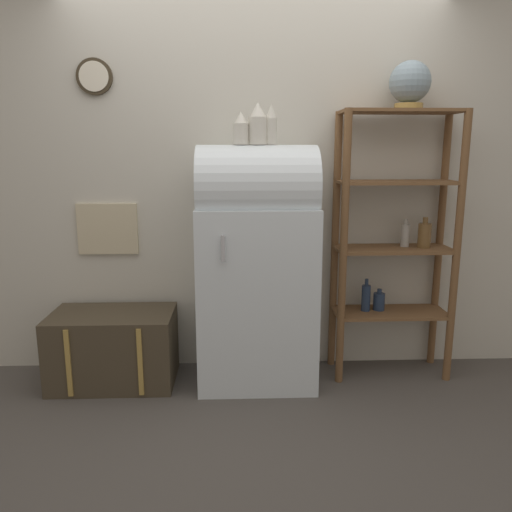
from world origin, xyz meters
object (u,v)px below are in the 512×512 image
at_px(refrigerator, 257,265).
at_px(vase_left, 241,130).
at_px(globe, 410,84).
at_px(vase_right, 271,126).
at_px(vase_center, 258,125).
at_px(suitcase_trunk, 114,348).

distance_m(refrigerator, vase_left, 0.86).
height_order(refrigerator, globe, globe).
bearing_deg(globe, vase_right, -173.71).
height_order(vase_center, vase_right, vase_center).
height_order(globe, vase_center, globe).
relative_size(refrigerator, vase_center, 6.13).
height_order(refrigerator, vase_right, vase_right).
xyz_separation_m(refrigerator, suitcase_trunk, (-0.95, -0.00, -0.56)).
bearing_deg(vase_right, globe, 6.29).
bearing_deg(globe, vase_center, -174.55).
distance_m(globe, vase_left, 1.11).
bearing_deg(vase_center, vase_left, -173.32).
distance_m(refrigerator, vase_center, 0.88).
bearing_deg(vase_right, vase_center, 176.28).
relative_size(refrigerator, globe, 5.22).
bearing_deg(vase_left, vase_center, 6.68).
height_order(refrigerator, vase_center, vase_center).
height_order(suitcase_trunk, globe, globe).
xyz_separation_m(suitcase_trunk, globe, (1.92, 0.10, 1.70)).
bearing_deg(refrigerator, vase_right, 3.02).
xyz_separation_m(suitcase_trunk, vase_left, (0.86, -0.00, 1.41)).
distance_m(vase_left, vase_right, 0.19).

